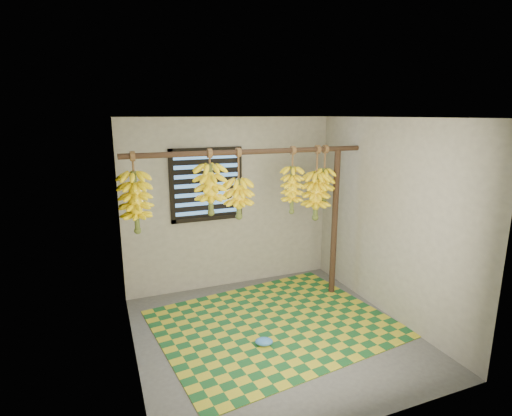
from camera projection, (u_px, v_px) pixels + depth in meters
name	position (u px, v px, depth m)	size (l,w,h in m)	color
floor	(274.00, 334.00, 4.54)	(3.00, 3.00, 0.01)	#494949
ceiling	(276.00, 117.00, 3.98)	(3.00, 3.00, 0.01)	silver
wall_back	(231.00, 204.00, 5.62)	(3.00, 0.01, 2.40)	gray
wall_left	(128.00, 250.00, 3.72)	(0.01, 3.00, 2.40)	gray
wall_right	(389.00, 219.00, 4.80)	(0.01, 3.00, 2.40)	gray
window	(207.00, 185.00, 5.40)	(1.00, 0.04, 1.00)	black
hanging_pole	(251.00, 152.00, 4.71)	(0.06, 0.06, 3.00)	#3B271C
support_post	(335.00, 223.00, 5.37)	(0.08, 0.08, 2.00)	#3B271C
woven_mat	(274.00, 323.00, 4.75)	(2.64, 2.11, 0.01)	#174F24
plastic_bag	(264.00, 342.00, 4.29)	(0.20, 0.14, 0.08)	#3574C9
banana_bunch_a	(136.00, 202.00, 4.34)	(0.35, 0.35, 0.89)	brown
banana_bunch_b	(211.00, 189.00, 4.62)	(0.36, 0.36, 0.76)	brown
banana_bunch_c	(239.00, 198.00, 4.78)	(0.35, 0.35, 0.84)	brown
banana_bunch_d	(292.00, 190.00, 5.02)	(0.28, 0.28, 0.85)	brown
banana_bunch_e	(316.00, 196.00, 5.17)	(0.35, 0.35, 0.96)	brown
banana_bunch_f	(324.00, 185.00, 5.18)	(0.28, 0.28, 0.74)	brown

